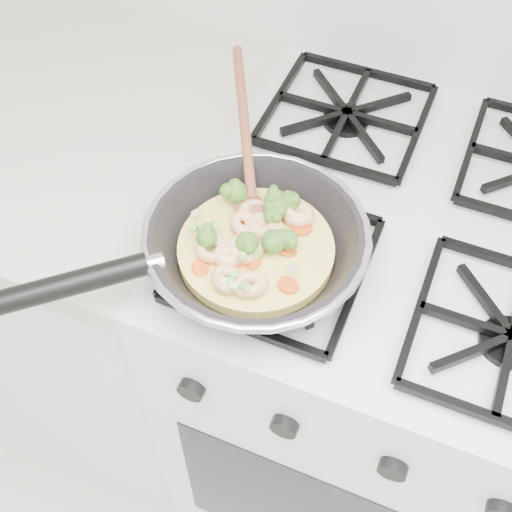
% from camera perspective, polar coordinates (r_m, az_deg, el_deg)
% --- Properties ---
extents(stove, '(0.60, 0.60, 0.92)m').
position_cam_1_polar(stove, '(1.31, 9.79, -9.59)').
color(stove, silver).
rests_on(stove, ground).
extents(counter_left, '(1.00, 0.60, 0.90)m').
position_cam_1_polar(counter_left, '(1.55, -19.51, 0.81)').
color(counter_left, white).
rests_on(counter_left, ground).
extents(skillet, '(0.40, 0.52, 0.09)m').
position_cam_1_polar(skillet, '(0.82, -0.39, 1.16)').
color(skillet, black).
rests_on(skillet, stove).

